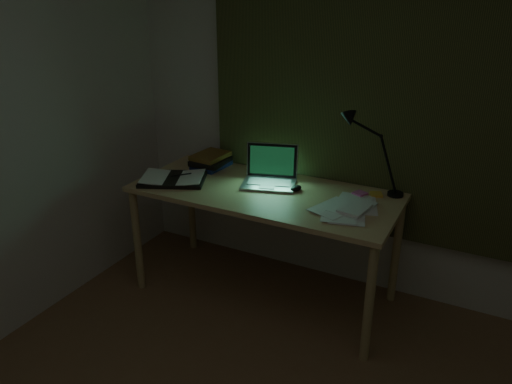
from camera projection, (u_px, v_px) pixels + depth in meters
wall_back at (370, 114)px, 3.21m from camera, size 3.50×0.00×2.50m
curtain at (372, 84)px, 3.10m from camera, size 2.20×0.06×2.00m
desk at (264, 244)px, 3.39m from camera, size 1.72×0.75×0.79m
laptop at (269, 168)px, 3.27m from camera, size 0.45×0.48×0.25m
open_textbook at (173, 178)px, 3.39m from camera, size 0.52×0.45×0.04m
book_stack at (210, 160)px, 3.64m from camera, size 0.24×0.28×0.11m
loose_papers at (348, 206)px, 2.99m from camera, size 0.43×0.44×0.02m
mouse at (296, 188)px, 3.23m from camera, size 0.08×0.10×0.03m
sticky_yellow at (376, 194)px, 3.16m from camera, size 0.10×0.10×0.02m
sticky_pink at (360, 194)px, 3.17m from camera, size 0.10×0.10×0.02m
desk_lamp at (400, 155)px, 3.06m from camera, size 0.41×0.35×0.54m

